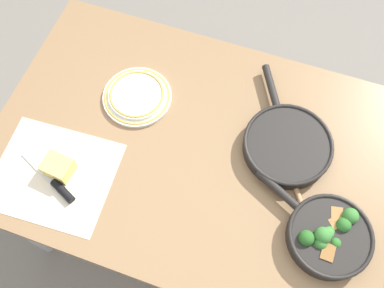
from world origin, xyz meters
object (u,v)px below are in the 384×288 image
(grater_knife, at_px, (55,183))
(cheese_block, at_px, (58,167))
(dinner_plate_stack, at_px, (137,96))
(skillet_broccoli, at_px, (328,235))
(skillet_eggs, at_px, (287,145))
(wooden_spoon, at_px, (298,193))

(grater_knife, relative_size, cheese_block, 2.46)
(dinner_plate_stack, bearing_deg, skillet_broccoli, 159.71)
(dinner_plate_stack, bearing_deg, skillet_eggs, 178.23)
(skillet_eggs, relative_size, wooden_spoon, 1.12)
(skillet_broccoli, xyz_separation_m, dinner_plate_stack, (0.67, -0.25, -0.02))
(skillet_eggs, relative_size, dinner_plate_stack, 1.77)
(skillet_broccoli, bearing_deg, dinner_plate_stack, 6.09)
(grater_knife, distance_m, dinner_plate_stack, 0.37)
(skillet_broccoli, distance_m, skillet_eggs, 0.29)
(skillet_broccoli, distance_m, grater_knife, 0.79)
(cheese_block, bearing_deg, dinner_plate_stack, -111.29)
(cheese_block, relative_size, dinner_plate_stack, 0.40)
(skillet_eggs, distance_m, grater_knife, 0.70)
(skillet_broccoli, distance_m, dinner_plate_stack, 0.71)
(skillet_broccoli, height_order, dinner_plate_stack, skillet_broccoli)
(dinner_plate_stack, bearing_deg, cheese_block, 68.71)
(cheese_block, bearing_deg, skillet_broccoli, -175.41)
(skillet_broccoli, relative_size, grater_knife, 1.64)
(skillet_eggs, bearing_deg, cheese_block, 87.04)
(cheese_block, height_order, dinner_plate_stack, cheese_block)
(grater_knife, relative_size, dinner_plate_stack, 0.98)
(skillet_broccoli, bearing_deg, skillet_eggs, -27.23)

